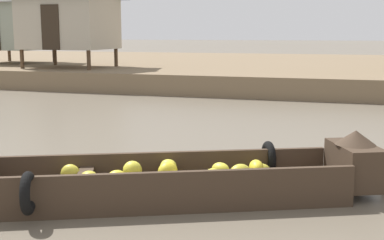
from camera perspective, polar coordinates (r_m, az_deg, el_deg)
The scene contains 5 objects.
ground_plane at distance 11.62m, azimuth 8.85°, elevation -1.44°, with size 300.00×300.00×0.00m, color #665B4C.
riverbank_strip at distance 27.10m, azimuth 13.72°, elevation 5.55°, with size 160.00×20.00×0.76m, color #756047.
banana_boat at distance 6.85m, azimuth -3.15°, elevation -6.64°, with size 5.75×3.28×0.90m.
stilt_house_left at distance 26.82m, azimuth -19.43°, elevation 10.22°, with size 3.80×3.61×3.88m.
stilt_house_mid_left at distance 22.69m, azimuth -13.63°, elevation 10.85°, with size 4.21×3.40×3.79m.
Camera 1 is at (1.60, -1.29, 2.23)m, focal length 47.53 mm.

